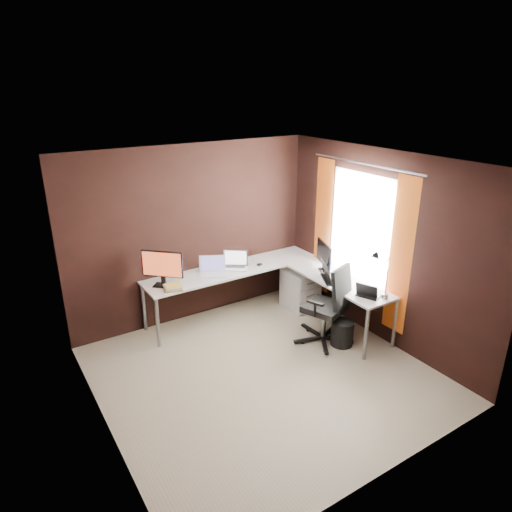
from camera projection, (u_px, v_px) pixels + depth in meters
The scene contains 15 objects.
room at pixel (286, 267), 5.18m from camera, with size 3.60×3.60×2.50m.
desk at pixel (273, 277), 6.41m from camera, with size 2.65×2.25×0.73m.
drawer_pedestal at pixel (300, 289), 6.93m from camera, with size 0.42×0.50×0.60m, color white.
monitor_left at pixel (162, 267), 5.92m from camera, with size 0.42×0.40×0.48m.
monitor_right at pixel (324, 255), 6.40m from camera, with size 0.22×0.49×0.42m.
laptop_white at pixel (212, 270), 6.38m from camera, with size 0.45×0.40×0.24m.
laptop_silver at pixel (235, 264), 6.59m from camera, with size 0.44×0.42×0.24m.
laptop_black_big at pixel (331, 276), 6.17m from camera, with size 0.45×0.50×0.27m.
laptop_black_small at pixel (368, 293), 5.70m from camera, with size 0.29×0.33×0.19m.
book_stack at pixel (173, 287), 5.89m from camera, with size 0.27×0.24×0.07m.
mouse_left at pixel (172, 287), 5.95m from camera, with size 0.09×0.06×0.03m, color black.
mouse_corner at pixel (260, 264), 6.67m from camera, with size 0.09×0.06×0.04m, color black.
desk_lamp at pixel (380, 269), 5.55m from camera, with size 0.19×0.23×0.60m.
office_chair at pixel (326, 319), 6.00m from camera, with size 0.62×0.66×1.10m.
wastebasket at pixel (342, 333), 5.97m from camera, with size 0.29×0.29×0.34m, color black.
Camera 1 is at (-2.52, -3.79, 3.25)m, focal length 32.00 mm.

